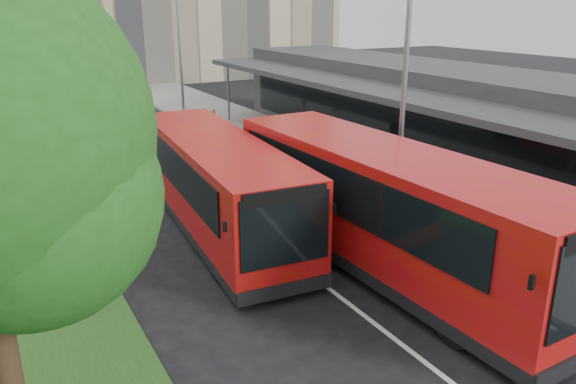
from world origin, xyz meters
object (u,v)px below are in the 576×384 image
lamp_post_far (178,37)px  car_near (97,80)px  bus_second (217,184)px  bollard (214,118)px  car_far (37,74)px  litter_bin (291,142)px  lamp_post_near (403,72)px  bus_main (386,209)px

lamp_post_far → car_near: 15.65m
bus_second → car_near: bearing=89.5°
bollard → car_far: car_far is taller
litter_bin → car_far: (-6.98, 34.01, -0.03)m
lamp_post_near → lamp_post_far: bearing=90.0°
car_far → bus_second: bearing=-91.0°
car_near → car_far: size_ratio=1.07×
bus_second → bollard: 14.55m
car_near → bollard: bearing=-81.6°
bollard → car_far: bearing=102.5°
lamp_post_near → bollard: size_ratio=8.50×
lamp_post_near → bollard: (0.35, 15.74, -4.10)m
bus_main → litter_bin: bus_main is taller
bus_main → car_far: bus_main is taller
lamp_post_far → car_near: lamp_post_far is taller
lamp_post_far → litter_bin: lamp_post_far is taller
lamp_post_far → car_far: lamp_post_far is taller
lamp_post_far → car_far: (-5.66, 22.92, -4.15)m
lamp_post_near → bollard: lamp_post_near is taller
car_far → lamp_post_far: bearing=-78.1°
bus_main → bus_second: 5.29m
litter_bin → bus_main: bearing=-107.4°
car_far → bus_main: bearing=-87.5°
bus_second → car_far: bearing=95.6°
lamp_post_near → car_near: size_ratio=2.16×
lamp_post_far → bollard: (0.35, -4.26, -4.10)m
bus_second → car_far: 40.71m
bus_second → litter_bin: bearing=51.4°
bus_main → bus_second: bearing=120.6°
litter_bin → car_far: bearing=101.6°
lamp_post_far → bollard: size_ratio=8.50×
lamp_post_near → bollard: 16.27m
litter_bin → car_near: 26.27m
lamp_post_far → bus_main: size_ratio=0.72×
bollard → car_far: 27.84m
lamp_post_near → lamp_post_far: (0.00, 20.00, 0.00)m
bus_main → car_far: (-3.48, 45.17, -1.04)m
bus_main → bus_second: size_ratio=1.09×
lamp_post_near → litter_bin: bearing=81.6°
bus_main → car_near: bus_main is taller
bus_second → bollard: bus_second is taller
lamp_post_far → car_far: 23.97m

